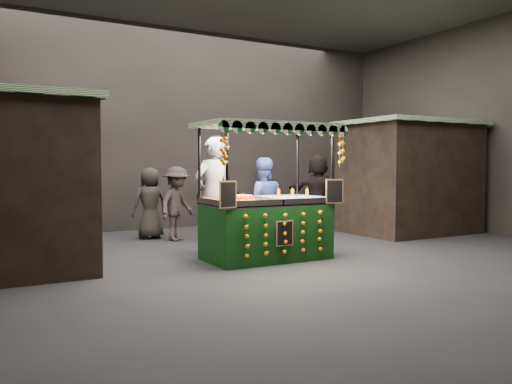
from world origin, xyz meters
TOP-DOWN VIEW (x-y plane):
  - ground at (0.00, 0.00)m, footprint 12.00×12.00m
  - market_hall at (0.00, 0.00)m, footprint 12.10×10.10m
  - neighbour_stall_right at (4.40, 1.50)m, footprint 3.00×2.20m
  - juice_stall at (-0.26, 0.13)m, footprint 2.34×1.38m
  - vendor_grey at (-0.85, 1.01)m, footprint 0.83×0.61m
  - vendor_blue at (0.19, 1.09)m, footprint 1.00×0.88m
  - shopper_0 at (-4.16, 1.80)m, footprint 0.73×0.54m
  - shopper_1 at (-0.30, 1.80)m, footprint 0.96×0.91m
  - shopper_2 at (0.38, 3.44)m, footprint 1.09×0.60m
  - shopper_3 at (-0.84, 2.89)m, footprint 1.15×1.04m
  - shopper_4 at (-1.24, 3.45)m, footprint 0.79×0.56m
  - shopper_5 at (3.19, 3.43)m, footprint 1.47×1.69m
  - shopper_6 at (2.26, 4.60)m, footprint 0.45×0.64m

SIDE VIEW (x-z plane):
  - ground at x=0.00m, z-range 0.00..0.00m
  - juice_stall at x=-0.26m, z-range -0.43..1.84m
  - shopper_4 at x=-1.24m, z-range 0.00..1.53m
  - shopper_3 at x=-0.84m, z-range 0.00..1.55m
  - shopper_1 at x=-0.30m, z-range 0.00..1.57m
  - shopper_6 at x=2.26m, z-range 0.00..1.64m
  - vendor_blue at x=0.19m, z-range 0.00..1.72m
  - shopper_2 at x=0.38m, z-range 0.00..1.76m
  - shopper_0 at x=-4.16m, z-range 0.00..1.84m
  - shopper_5 at x=3.19m, z-range 0.00..1.85m
  - vendor_grey at x=-0.85m, z-range 0.00..2.09m
  - neighbour_stall_right at x=4.40m, z-range 0.01..2.61m
  - market_hall at x=0.00m, z-range 0.86..5.91m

